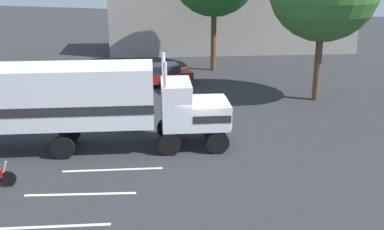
% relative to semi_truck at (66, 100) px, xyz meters
% --- Properties ---
extents(ground_plane, '(120.00, 120.00, 0.00)m').
position_rel_semi_truck_xyz_m(ground_plane, '(5.96, 1.85, -2.52)').
color(ground_plane, '#2D2D30').
extents(lane_stripe_near, '(4.19, 1.65, 0.01)m').
position_rel_semi_truck_xyz_m(lane_stripe_near, '(3.02, -1.65, -2.52)').
color(lane_stripe_near, silver).
rests_on(lane_stripe_near, ground_plane).
extents(lane_stripe_mid, '(4.24, 1.51, 0.01)m').
position_rel_semi_truck_xyz_m(lane_stripe_mid, '(2.72, -4.11, -2.52)').
color(lane_stripe_mid, silver).
rests_on(lane_stripe_mid, ground_plane).
extents(lane_stripe_far, '(4.19, 1.64, 0.01)m').
position_rel_semi_truck_xyz_m(lane_stripe_far, '(2.75, -6.61, -2.52)').
color(lane_stripe_far, silver).
rests_on(lane_stripe_far, ground_plane).
extents(semi_truck, '(14.13, 7.29, 4.50)m').
position_rel_semi_truck_xyz_m(semi_truck, '(0.00, 0.00, 0.00)').
color(semi_truck, white).
rests_on(semi_truck, ground_plane).
extents(person_bystander, '(0.35, 0.47, 1.63)m').
position_rel_semi_truck_xyz_m(person_bystander, '(2.00, 3.26, -1.63)').
color(person_bystander, '#2D3347').
rests_on(person_bystander, ground_plane).
extents(parked_car, '(4.66, 3.94, 1.57)m').
position_rel_semi_truck_xyz_m(parked_car, '(0.45, 12.80, -1.72)').
color(parked_car, maroon).
rests_on(parked_car, ground_plane).
extents(building_backdrop, '(24.38, 13.90, 6.01)m').
position_rel_semi_truck_xyz_m(building_backdrop, '(2.69, 27.84, 0.70)').
color(building_backdrop, '#9E938C').
rests_on(building_backdrop, ground_plane).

